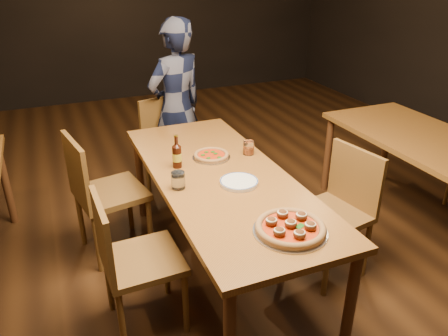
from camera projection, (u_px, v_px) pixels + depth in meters
name	position (u px, v px, depth m)	size (l,w,h in m)	color
ground	(221.00, 270.00, 3.08)	(9.00, 9.00, 0.00)	black
table_main	(221.00, 185.00, 2.79)	(0.80, 2.00, 0.75)	brown
table_right	(445.00, 155.00, 3.21)	(0.80, 2.00, 0.75)	brown
chair_main_nw	(143.00, 259.00, 2.46)	(0.42, 0.42, 0.91)	brown
chair_main_sw	(111.00, 192.00, 3.11)	(0.45, 0.45, 0.97)	brown
chair_main_e	(330.00, 214.00, 2.89)	(0.43, 0.43, 0.92)	brown
chair_end	(174.00, 147.00, 3.90)	(0.43, 0.43, 0.92)	brown
pizza_meatball	(290.00, 227.00, 2.17)	(0.38, 0.38, 0.07)	#B7B7BF
pizza_margherita	(211.00, 155.00, 2.99)	(0.26, 0.26, 0.03)	#B7B7BF
plate_stack	(239.00, 182.00, 2.64)	(0.23, 0.23, 0.02)	white
beer_bottle	(177.00, 156.00, 2.83)	(0.06, 0.06, 0.22)	black
water_glass	(178.00, 180.00, 2.58)	(0.08, 0.08, 0.10)	white
amber_glass	(248.00, 148.00, 3.03)	(0.08, 0.08, 0.10)	#AD4713
diner	(177.00, 108.00, 3.87)	(0.57, 0.37, 1.56)	black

